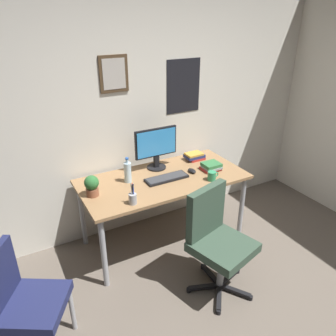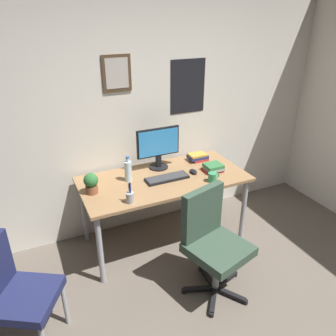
% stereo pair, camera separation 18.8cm
% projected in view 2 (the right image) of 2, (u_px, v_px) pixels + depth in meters
% --- Properties ---
extents(wall_back, '(4.40, 0.10, 2.60)m').
position_uv_depth(wall_back, '(145.00, 111.00, 3.41)').
color(wall_back, silver).
rests_on(wall_back, ground_plane).
extents(desk, '(1.65, 0.79, 0.75)m').
position_uv_depth(desk, '(164.00, 184.00, 3.29)').
color(desk, '#936D47').
rests_on(desk, ground_plane).
extents(office_chair, '(0.58, 0.59, 0.95)m').
position_uv_depth(office_chair, '(212.00, 238.00, 2.74)').
color(office_chair, '#334738').
rests_on(office_chair, ground_plane).
extents(side_chair, '(0.58, 0.58, 0.88)m').
position_uv_depth(side_chair, '(15.00, 291.00, 2.26)').
color(side_chair, '#1E234C').
rests_on(side_chair, ground_plane).
extents(monitor, '(0.46, 0.20, 0.43)m').
position_uv_depth(monitor, '(158.00, 146.00, 3.37)').
color(monitor, black).
rests_on(monitor, desk).
extents(keyboard, '(0.43, 0.15, 0.03)m').
position_uv_depth(keyboard, '(167.00, 178.00, 3.22)').
color(keyboard, black).
rests_on(keyboard, desk).
extents(computer_mouse, '(0.06, 0.11, 0.04)m').
position_uv_depth(computer_mouse, '(193.00, 171.00, 3.34)').
color(computer_mouse, black).
rests_on(computer_mouse, desk).
extents(water_bottle, '(0.07, 0.07, 0.25)m').
position_uv_depth(water_bottle, '(128.00, 171.00, 3.16)').
color(water_bottle, silver).
rests_on(water_bottle, desk).
extents(coffee_mug_near, '(0.12, 0.08, 0.09)m').
position_uv_depth(coffee_mug_near, '(213.00, 177.00, 3.17)').
color(coffee_mug_near, '#2D8C59').
rests_on(coffee_mug_near, desk).
extents(potted_plant, '(0.13, 0.13, 0.20)m').
position_uv_depth(potted_plant, '(91.00, 183.00, 2.94)').
color(potted_plant, brown).
rests_on(potted_plant, desk).
extents(pen_cup, '(0.07, 0.07, 0.20)m').
position_uv_depth(pen_cup, '(130.00, 197.00, 2.81)').
color(pen_cup, '#9EA0A5').
rests_on(pen_cup, desk).
extents(book_stack_left, '(0.19, 0.17, 0.08)m').
position_uv_depth(book_stack_left, '(213.00, 168.00, 3.37)').
color(book_stack_left, '#B22D28').
rests_on(book_stack_left, desk).
extents(book_stack_right, '(0.21, 0.14, 0.08)m').
position_uv_depth(book_stack_right, '(198.00, 157.00, 3.62)').
color(book_stack_right, '#B22D28').
rests_on(book_stack_right, desk).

